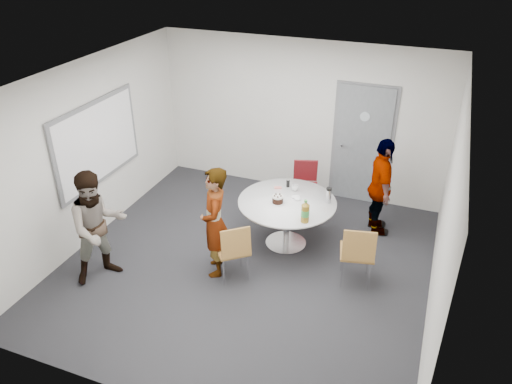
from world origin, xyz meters
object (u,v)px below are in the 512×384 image
at_px(door, 362,145).
at_px(person_main, 215,222).
at_px(chair_near_left, 234,247).
at_px(whiteboard, 98,142).
at_px(person_left, 98,227).
at_px(person_right, 381,187).
at_px(chair_near_right, 358,251).
at_px(chair_far, 305,181).
at_px(table, 288,208).

xyz_separation_m(door, person_main, (-1.44, -2.75, -0.23)).
distance_m(door, chair_near_left, 3.11).
height_order(whiteboard, chair_near_left, whiteboard).
distance_m(chair_near_left, person_left, 1.82).
bearing_deg(chair_near_left, person_right, 10.38).
bearing_deg(whiteboard, person_main, -12.49).
bearing_deg(person_right, chair_near_left, 120.48).
height_order(chair_near_right, person_left, person_left).
xyz_separation_m(chair_far, person_right, (1.25, -0.26, 0.26)).
bearing_deg(chair_near_right, person_right, 75.58).
xyz_separation_m(whiteboard, person_right, (4.04, 1.35, -0.66)).
bearing_deg(person_left, whiteboard, 68.00).
xyz_separation_m(chair_near_left, person_main, (-0.31, 0.10, 0.26)).
height_order(door, person_left, door).
relative_size(table, chair_far, 1.65).
height_order(chair_near_left, person_right, person_right).
relative_size(table, person_left, 0.90).
distance_m(door, person_left, 4.44).
bearing_deg(chair_near_right, person_main, 178.87).
bearing_deg(chair_near_left, whiteboard, 127.20).
bearing_deg(table, door, 68.48).
height_order(chair_far, person_main, person_main).
height_order(door, chair_far, door).
height_order(chair_near_left, chair_near_right, chair_near_right).
bearing_deg(person_right, whiteboard, 88.94).
bearing_deg(door, person_right, -62.79).
distance_m(door, whiteboard, 4.25).
relative_size(chair_near_right, person_main, 0.58).
distance_m(table, chair_near_left, 1.14).
bearing_deg(person_right, door, 7.71).
relative_size(whiteboard, chair_near_right, 2.05).
distance_m(chair_far, person_right, 1.31).
bearing_deg(person_main, chair_far, 137.68).
bearing_deg(chair_far, person_main, 54.80).
relative_size(table, person_main, 0.90).
xyz_separation_m(table, chair_near_right, (1.14, -0.58, -0.09)).
distance_m(table, chair_far, 1.13).
bearing_deg(chair_near_left, person_left, 158.51).
height_order(chair_near_right, person_main, person_main).
bearing_deg(door, chair_near_left, -111.61).
bearing_deg(whiteboard, door, 32.66).
bearing_deg(chair_near_right, person_left, -174.89).
xyz_separation_m(door, chair_near_right, (0.43, -2.37, -0.46)).
distance_m(chair_near_left, chair_near_right, 1.63).
height_order(whiteboard, table, whiteboard).
height_order(chair_near_left, chair_far, chair_near_left).
bearing_deg(person_right, chair_far, 58.61).
distance_m(chair_near_right, chair_far, 2.09).
height_order(chair_far, person_right, person_right).
height_order(table, person_left, person_left).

